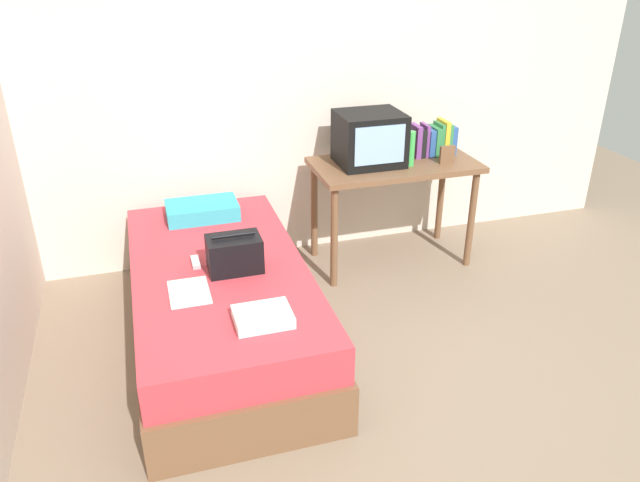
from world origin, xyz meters
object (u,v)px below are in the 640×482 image
Objects in this scene: water_bottle at (410,149)px; folded_towel at (263,317)px; tv at (369,139)px; handbag at (234,254)px; remote_dark at (258,315)px; bed at (222,304)px; book_row at (433,140)px; picture_frame at (447,155)px; magazine at (189,292)px; desk at (394,176)px; remote_silver at (195,262)px; pillow at (202,210)px.

folded_towel is (-1.31, -1.22, -0.36)m from water_bottle.
water_bottle is at bearing 42.95° from folded_towel.
tv reaches higher than handbag.
handbag is 1.92× the size of remote_dark.
book_row is at bearing 23.98° from bed.
water_bottle reaches higher than bed.
picture_frame is 0.43× the size of magazine.
book_row reaches higher than magazine.
tv is 1.73m from remote_dark.
desk reaches higher than remote_silver.
desk is at bearing -165.19° from book_row.
remote_dark is (-1.59, -1.34, -0.36)m from book_row.
pillow is at bearing 96.24° from handbag.
pillow is (-1.70, 0.16, -0.27)m from picture_frame.
bed is 6.28× the size of book_row.
remote_dark reaches higher than bed.
tv reaches higher than folded_towel.
tv is 1.38× the size of book_row.
tv is 1.38m from handbag.
magazine is 2.01× the size of remote_silver.
pillow is 1.35m from folded_towel.
book_row is at bearing 33.35° from water_bottle.
remote_silver is (-1.30, -0.64, -0.43)m from tv.
handbag reaches higher than magazine.
bed is 6.90× the size of magazine.
book_row is at bearing 28.15° from magazine.
desk is at bearing 30.65° from magazine.
pillow is 0.79m from handbag.
tv is at bearing 51.71° from folded_towel.
remote_silver reaches higher than bed.
handbag is at bearing -144.68° from tv.
picture_frame is at bearing 20.97° from handbag.
handbag is (-1.35, -0.66, -0.28)m from water_bottle.
remote_dark is at bearing -70.39° from remote_silver.
handbag is 2.08× the size of remote_silver.
remote_silver is at bearing -165.09° from picture_frame.
picture_frame is 1.98m from remote_dark.
desk is at bearing 45.01° from remote_dark.
bed is 0.77m from pillow.
folded_towel is (-1.24, -1.30, -0.13)m from desk.
picture_frame is at bearing 36.78° from folded_towel.
remote_silver is at bearing -159.03° from book_row.
book_row reaches higher than handbag.
remote_silver is (-1.55, -0.52, -0.37)m from water_bottle.
water_bottle reaches higher than folded_towel.
folded_towel is at bearing -128.29° from tv.
desk is 1.78m from remote_dark.
handbag reaches higher than remote_silver.
remote_dark is at bearing -48.04° from magazine.
pillow is 1.56× the size of handbag.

